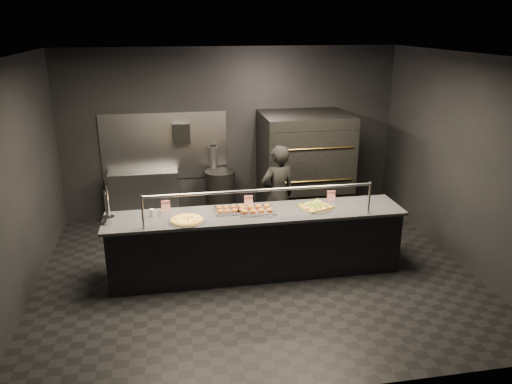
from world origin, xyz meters
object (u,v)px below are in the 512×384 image
pizza_oven (304,167)px  prep_shelf (145,196)px  square_pizza (315,207)px  beer_tap (108,211)px  slider_tray_a (231,210)px  worker (278,195)px  towel_dispenser (181,133)px  service_counter (256,243)px  fire_extinguisher (213,159)px  trash_bin (220,195)px  round_pizza (187,220)px  slider_tray_b (256,210)px

pizza_oven → prep_shelf: pizza_oven is taller
prep_shelf → square_pizza: square_pizza is taller
beer_tap → slider_tray_a: (1.61, 0.13, -0.15)m
worker → prep_shelf: bearing=-49.4°
prep_shelf → towel_dispenser: bearing=5.7°
towel_dispenser → worker: size_ratio=0.22×
service_counter → fire_extinguisher: service_counter is taller
service_counter → trash_bin: size_ratio=4.58×
service_counter → trash_bin: service_counter is taller
prep_shelf → round_pizza: bearing=-75.3°
service_counter → slider_tray_b: bearing=91.0°
slider_tray_a → trash_bin: (0.08, 2.05, -0.50)m
service_counter → prep_shelf: service_counter is taller
pizza_oven → slider_tray_b: bearing=-122.5°
prep_shelf → slider_tray_a: bearing=-60.5°
pizza_oven → worker: size_ratio=1.19×
pizza_oven → square_pizza: size_ratio=3.87×
prep_shelf → worker: 2.54m
fire_extinguisher → round_pizza: 2.62m
slider_tray_a → square_pizza: (1.19, -0.07, -0.01)m
service_counter → slider_tray_a: service_counter is taller
slider_tray_b → trash_bin: slider_tray_b is taller
round_pizza → square_pizza: (1.80, 0.17, 0.00)m
prep_shelf → beer_tap: size_ratio=1.97×
pizza_oven → beer_tap: pizza_oven is taller
service_counter → pizza_oven: bearing=57.7°
fire_extinguisher → square_pizza: bearing=-63.2°
square_pizza → trash_bin: (-1.11, 2.12, -0.49)m
service_counter → slider_tray_a: (-0.34, 0.10, 0.48)m
slider_tray_b → square_pizza: size_ratio=1.19×
trash_bin → square_pizza: bearing=-62.3°
service_counter → slider_tray_b: 0.49m
slider_tray_b → trash_bin: bearing=97.0°
prep_shelf → worker: worker is taller
fire_extinguisher → trash_bin: fire_extinguisher is taller
service_counter → round_pizza: bearing=-171.1°
trash_bin → fire_extinguisher: bearing=108.8°
towel_dispenser → beer_tap: 2.68m
towel_dispenser → service_counter: bearing=-69.4°
round_pizza → slider_tray_b: size_ratio=0.84×
pizza_oven → trash_bin: (-1.46, 0.25, -0.52)m
towel_dispenser → beer_tap: size_ratio=0.58×
slider_tray_b → square_pizza: 0.85m
pizza_oven → beer_tap: 3.70m
pizza_oven → beer_tap: size_ratio=3.14×
pizza_oven → slider_tray_a: size_ratio=3.98×
beer_tap → towel_dispenser: bearing=66.6°
worker → round_pizza: bearing=20.4°
service_counter → pizza_oven: (1.20, 1.90, 0.50)m
round_pizza → square_pizza: 1.81m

